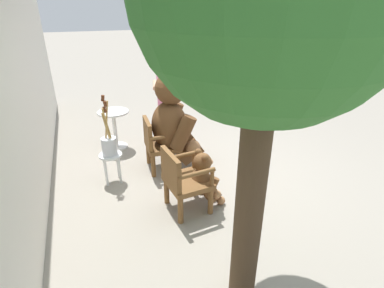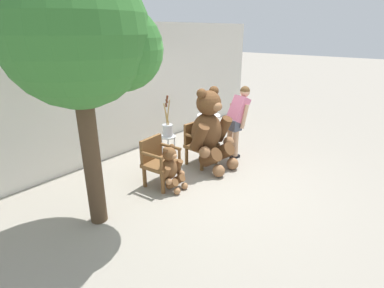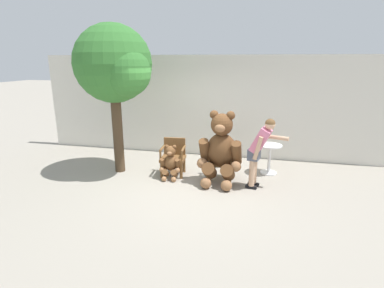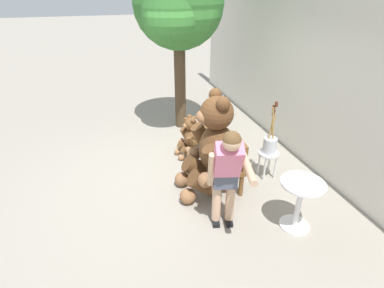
# 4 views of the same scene
# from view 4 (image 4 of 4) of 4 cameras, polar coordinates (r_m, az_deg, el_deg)

# --- Properties ---
(ground_plane) EXTENTS (60.00, 60.00, 0.00)m
(ground_plane) POSITION_cam_4_polar(r_m,az_deg,el_deg) (5.20, -2.46, -5.79)
(ground_plane) COLOR gray
(back_wall) EXTENTS (10.00, 0.16, 2.80)m
(back_wall) POSITION_cam_4_polar(r_m,az_deg,el_deg) (5.61, 22.17, 10.60)
(back_wall) COLOR silver
(back_wall) RESTS_ON ground
(wooden_chair_left) EXTENTS (0.60, 0.57, 0.86)m
(wooden_chair_left) POSITION_cam_4_polar(r_m,az_deg,el_deg) (5.61, 2.29, 2.40)
(wooden_chair_left) COLOR brown
(wooden_chair_left) RESTS_ON ground
(wooden_chair_right) EXTENTS (0.59, 0.56, 0.86)m
(wooden_chair_right) POSITION_cam_4_polar(r_m,az_deg,el_deg) (4.66, 6.89, -3.67)
(wooden_chair_right) COLOR brown
(wooden_chair_right) RESTS_ON ground
(teddy_bear_large) EXTENTS (0.97, 0.94, 1.62)m
(teddy_bear_large) POSITION_cam_4_polar(r_m,az_deg,el_deg) (4.41, 3.87, -0.51)
(teddy_bear_large) COLOR brown
(teddy_bear_large) RESTS_ON ground
(teddy_bear_small) EXTENTS (0.48, 0.47, 0.80)m
(teddy_bear_small) POSITION_cam_4_polar(r_m,az_deg,el_deg) (5.56, -0.47, 1.36)
(teddy_bear_small) COLOR brown
(teddy_bear_small) RESTS_ON ground
(person_visitor) EXTENTS (0.84, 0.48, 1.53)m
(person_visitor) POSITION_cam_4_polar(r_m,az_deg,el_deg) (3.65, 6.66, -5.15)
(person_visitor) COLOR black
(person_visitor) RESTS_ON ground
(white_stool) EXTENTS (0.34, 0.34, 0.46)m
(white_stool) POSITION_cam_4_polar(r_m,az_deg,el_deg) (5.13, 14.28, -2.56)
(white_stool) COLOR silver
(white_stool) RESTS_ON ground
(brush_bucket) EXTENTS (0.22, 0.22, 0.89)m
(brush_bucket) POSITION_cam_4_polar(r_m,az_deg,el_deg) (5.00, 14.65, 0.18)
(brush_bucket) COLOR silver
(brush_bucket) RESTS_ON white_stool
(round_side_table) EXTENTS (0.56, 0.56, 0.72)m
(round_side_table) POSITION_cam_4_polar(r_m,az_deg,el_deg) (4.17, 19.81, -9.98)
(round_side_table) COLOR white
(round_side_table) RESTS_ON ground
(patio_tree) EXTENTS (1.86, 1.77, 3.47)m
(patio_tree) POSITION_cam_4_polar(r_m,az_deg,el_deg) (6.25, -2.84, 24.74)
(patio_tree) COLOR #473523
(patio_tree) RESTS_ON ground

